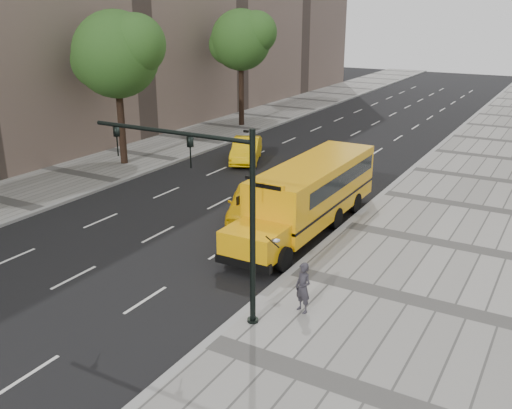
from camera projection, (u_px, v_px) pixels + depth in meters
The scene contains 12 objects.
ground at pixel (236, 206), 29.25m from camera, with size 140.00×140.00×0.00m, color black.
sidewalk_museum at pixel (482, 252), 23.58m from camera, with size 12.00×140.00×0.15m, color gray.
sidewalk_far at pixel (81, 175), 34.41m from camera, with size 6.00×140.00×0.15m, color gray.
curb_museum at pixel (346, 226), 26.40m from camera, with size 0.30×140.00×0.15m, color gray.
curb_far at pixel (119, 182), 33.00m from camera, with size 0.30×140.00×0.15m, color gray.
tree_b at pixel (117, 54), 34.53m from camera, with size 5.94×5.28×9.59m.
tree_c at pixel (242, 39), 46.42m from camera, with size 5.53×4.92×9.60m.
school_bus at pixel (312, 190), 26.03m from camera, with size 2.96×11.56×3.19m.
taxi_near at pixel (249, 203), 27.28m from camera, with size 1.90×4.72×1.61m, color #FEC007.
taxi_far at pixel (246, 150), 37.47m from camera, with size 1.66×4.75×1.57m, color #FEC007.
pedestrian at pixel (303, 288), 18.58m from camera, with size 0.63×0.41×1.73m, color #2F2C34.
traffic_signal at pixel (213, 198), 17.61m from camera, with size 6.18×0.36×6.40m.
Camera 1 is at (14.67, -23.41, 9.68)m, focal length 40.00 mm.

